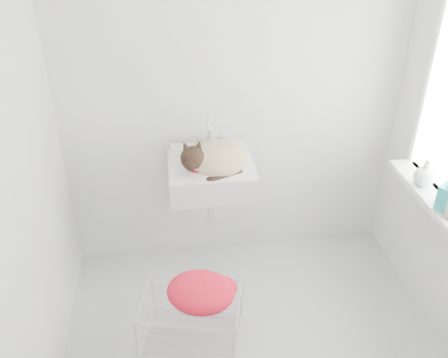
{
  "coord_description": "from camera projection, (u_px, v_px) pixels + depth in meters",
  "views": [
    {
      "loc": [
        -0.43,
        -1.86,
        2.33
      ],
      "look_at": [
        -0.12,
        0.5,
        0.88
      ],
      "focal_mm": 39.18,
      "sensor_mm": 36.0,
      "label": 1
    }
  ],
  "objects": [
    {
      "name": "floor",
      "position": [
        256.0,
        352.0,
        2.83
      ],
      "size": [
        2.2,
        2.0,
        0.02
      ],
      "primitive_type": "cube",
      "color": "#B0B1B1",
      "rests_on": "ground"
    },
    {
      "name": "back_wall",
      "position": [
        234.0,
        85.0,
        3.03
      ],
      "size": [
        2.2,
        0.02,
        2.5
      ],
      "primitive_type": "cube",
      "color": "white",
      "rests_on": "ground"
    },
    {
      "name": "left_wall",
      "position": [
        10.0,
        181.0,
        2.06
      ],
      "size": [
        0.02,
        2.0,
        2.5
      ],
      "primitive_type": "cube",
      "color": "white",
      "rests_on": "ground"
    },
    {
      "name": "windowsill",
      "position": [
        436.0,
        201.0,
        2.68
      ],
      "size": [
        0.16,
        0.88,
        0.04
      ],
      "primitive_type": "cube",
      "color": "white",
      "rests_on": "right_wall"
    },
    {
      "name": "sink",
      "position": [
        211.0,
        164.0,
        2.99
      ],
      "size": [
        0.53,
        0.46,
        0.21
      ],
      "primitive_type": "cube",
      "color": "silver",
      "rests_on": "back_wall"
    },
    {
      "name": "faucet",
      "position": [
        208.0,
        130.0,
        3.07
      ],
      "size": [
        0.19,
        0.13,
        0.19
      ],
      "primitive_type": null,
      "color": "silver",
      "rests_on": "sink"
    },
    {
      "name": "cat",
      "position": [
        213.0,
        159.0,
        2.96
      ],
      "size": [
        0.45,
        0.38,
        0.27
      ],
      "rotation": [
        0.0,
        0.0,
        0.14
      ],
      "color": "tan",
      "rests_on": "sink"
    },
    {
      "name": "wire_rack",
      "position": [
        192.0,
        321.0,
        2.83
      ],
      "size": [
        0.62,
        0.5,
        0.33
      ],
      "primitive_type": "cube",
      "rotation": [
        0.0,
        0.0,
        -0.24
      ],
      "color": "silver",
      "rests_on": "floor"
    },
    {
      "name": "towel",
      "position": [
        201.0,
        299.0,
        2.7
      ],
      "size": [
        0.45,
        0.38,
        0.16
      ],
      "primitive_type": "ellipsoid",
      "rotation": [
        0.0,
        0.0,
        -0.34
      ],
      "color": "#CA0603",
      "rests_on": "wire_rack"
    },
    {
      "name": "bottle_b",
      "position": [
        445.0,
        209.0,
        2.58
      ],
      "size": [
        0.13,
        0.13,
        0.2
      ],
      "primitive_type": "imported",
      "rotation": [
        0.0,
        0.0,
        5.33
      ],
      "color": "#24AAAA",
      "rests_on": "windowsill"
    },
    {
      "name": "bottle_c",
      "position": [
        422.0,
        185.0,
        2.79
      ],
      "size": [
        0.17,
        0.17,
        0.16
      ],
      "primitive_type": "imported",
      "rotation": [
        0.0,
        0.0,
        3.75
      ],
      "color": "white",
      "rests_on": "windowsill"
    }
  ]
}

